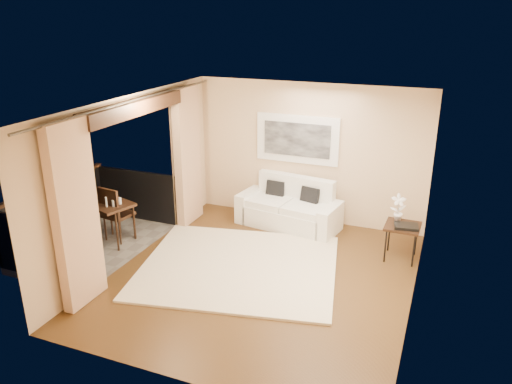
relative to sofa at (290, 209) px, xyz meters
The scene contains 18 objects.
floor 2.13m from the sofa, 83.89° to the right, with size 5.00×5.00×0.00m, color #573919.
room_shell 3.58m from the sofa, 132.38° to the right, with size 5.00×6.40×5.00m.
balcony 3.73m from the sofa, 145.87° to the right, with size 1.81×2.60×1.17m.
curtains 2.99m from the sofa, 132.08° to the right, with size 0.16×4.80×2.64m.
artwork 1.34m from the sofa, 91.53° to the left, with size 1.62×0.07×0.92m.
rug 1.98m from the sofa, 96.90° to the right, with size 3.10×2.70×0.04m, color #F9E9C8.
sofa is the anchor object (origin of this frame).
side_table 2.26m from the sofa, 16.52° to the right, with size 0.57×0.57×0.61m.
tray 2.35m from the sofa, 18.21° to the right, with size 0.38×0.28×0.05m, color black.
orchid 2.16m from the sofa, 13.74° to the right, with size 0.25×0.17×0.47m, color white.
bistro_table 3.30m from the sofa, 144.64° to the right, with size 0.78×0.78×0.73m.
balcony_chair_far 3.28m from the sofa, 145.64° to the right, with size 0.50×0.51×1.03m.
balcony_chair_near 3.96m from the sofa, 144.21° to the right, with size 0.46×0.47×1.03m.
ice_bucket 3.39m from the sofa, 147.59° to the right, with size 0.18×0.18×0.20m, color white.
candle 3.21m from the sofa, 145.99° to the right, with size 0.06×0.06×0.07m, color red.
vase 3.40m from the sofa, 142.84° to the right, with size 0.04×0.04×0.18m, color silver.
glass_a 3.28m from the sofa, 142.56° to the right, with size 0.06×0.06×0.12m, color white.
glass_b 3.17m from the sofa, 144.17° to the right, with size 0.06×0.06×0.12m, color white.
Camera 1 is at (2.46, -6.42, 3.95)m, focal length 35.00 mm.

